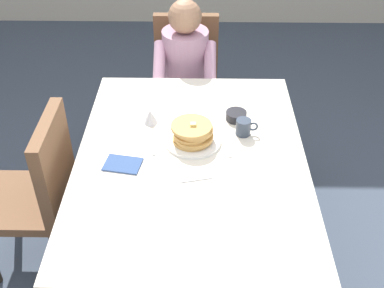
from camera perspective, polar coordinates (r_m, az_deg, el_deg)
ground_plane at (r=2.82m, az=-0.10°, el=-13.27°), size 14.00×14.00×0.00m
dining_table_main at (r=2.35m, az=-0.11°, el=-3.20°), size 1.12×1.52×0.74m
chair_diner at (r=3.39m, az=-0.71°, el=8.25°), size 0.44×0.45×0.93m
diner_person at (r=3.18m, az=-0.81°, el=9.05°), size 0.40×0.43×1.12m
chair_left_side at (r=2.56m, az=-17.67°, el=-4.91°), size 0.45×0.44×0.93m
plate_breakfast at (r=2.38m, az=0.13°, el=0.37°), size 0.28×0.28×0.02m
breakfast_stack at (r=2.35m, az=0.09°, el=1.36°), size 0.21×0.21×0.10m
cup_coffee at (r=2.43m, az=6.18°, el=2.01°), size 0.11×0.08×0.08m
bowl_butter at (r=2.55m, az=5.28°, el=3.38°), size 0.11×0.11×0.04m
syrup_pitcher at (r=2.51m, az=-4.99°, el=3.27°), size 0.08×0.08×0.07m
fork_left_of_plate at (r=2.38m, az=-4.46°, el=0.02°), size 0.02×0.18×0.00m
knife_right_of_plate at (r=2.37m, az=4.71°, el=-0.07°), size 0.04×0.20×0.00m
spoon_near_edge at (r=2.17m, az=0.45°, el=-4.25°), size 0.15×0.05×0.00m
napkin_folded at (r=2.27m, az=-8.25°, el=-2.40°), size 0.19×0.15×0.01m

